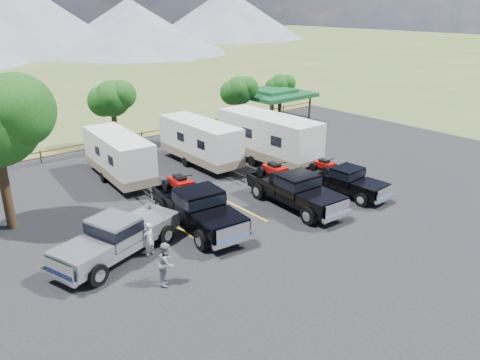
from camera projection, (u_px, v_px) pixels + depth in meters
ground at (311, 220)px, 24.74m from camera, size 320.00×320.00×0.00m
asphalt_lot at (273, 202)px, 26.90m from camera, size 44.00×34.00×0.04m
stall_lines at (261, 196)px, 27.61m from camera, size 12.12×5.50×0.01m
tree_ne_a at (239, 91)px, 41.11m from camera, size 3.11×2.92×4.76m
tree_ne_b at (280, 86)px, 45.52m from camera, size 2.77×2.59×4.27m
tree_north at (112, 99)px, 35.90m from camera, size 3.46×3.24×5.25m
rail_fence at (163, 132)px, 39.07m from camera, size 36.12×0.12×1.00m
pavilion at (272, 93)px, 43.74m from camera, size 6.20×6.20×3.22m
rig_left at (197, 206)px, 23.65m from camera, size 2.97×7.03×2.28m
rig_center at (294, 188)px, 26.00m from camera, size 2.60×6.61×2.17m
rig_right at (344, 179)px, 27.81m from camera, size 2.18×5.63×1.85m
trailer_left at (119, 157)px, 29.62m from camera, size 2.84×8.65×2.99m
trailer_center at (200, 142)px, 32.53m from camera, size 2.38×8.84×3.08m
trailer_right at (269, 139)px, 32.60m from camera, size 2.77×9.98×3.47m
pickup_silver at (118, 236)px, 20.77m from camera, size 6.77×3.93×1.93m
person_a at (148, 239)px, 20.94m from camera, size 0.64×0.48×1.59m
person_b at (166, 263)px, 18.81m from camera, size 1.10×1.11×1.81m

